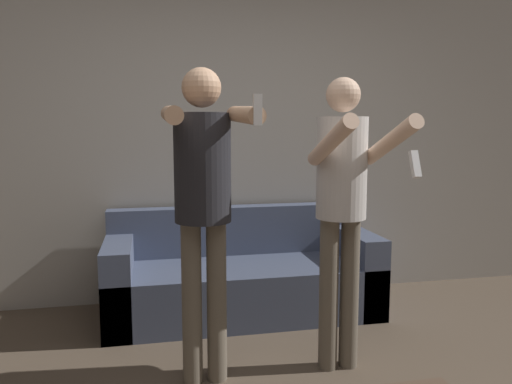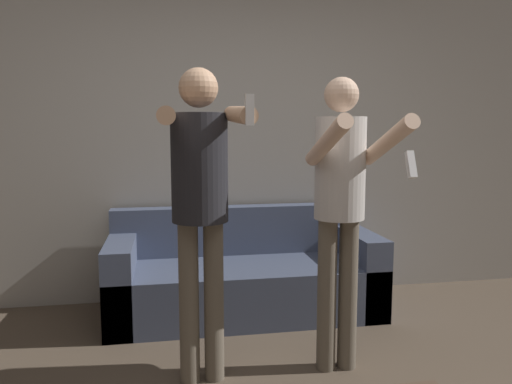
{
  "view_description": "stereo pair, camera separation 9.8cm",
  "coord_description": "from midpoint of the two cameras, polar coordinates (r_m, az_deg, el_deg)",
  "views": [
    {
      "loc": [
        -0.61,
        -1.85,
        1.4
      ],
      "look_at": [
        0.05,
        1.27,
        1.0
      ],
      "focal_mm": 35.0,
      "sensor_mm": 36.0,
      "label": 1
    },
    {
      "loc": [
        -0.52,
        -1.87,
        1.4
      ],
      "look_at": [
        0.05,
        1.27,
        1.0
      ],
      "focal_mm": 35.0,
      "sensor_mm": 36.0,
      "label": 2
    }
  ],
  "objects": [
    {
      "name": "person_standing_right",
      "position": [
        2.85,
        8.91,
        -0.2
      ],
      "size": [
        0.41,
        0.69,
        1.69
      ],
      "color": "#6B6051",
      "rests_on": "ground_plane"
    },
    {
      "name": "wall_back",
      "position": [
        4.13,
        -4.16,
        6.48
      ],
      "size": [
        6.4,
        0.06,
        2.7
      ],
      "color": "#B7B2A8",
      "rests_on": "ground_plane"
    },
    {
      "name": "couch",
      "position": [
        3.88,
        -2.36,
        -9.76
      ],
      "size": [
        2.01,
        0.81,
        0.78
      ],
      "color": "#4C5670",
      "rests_on": "ground_plane"
    },
    {
      "name": "person_standing_left",
      "position": [
        2.66,
        -7.08,
        0.29
      ],
      "size": [
        0.42,
        0.76,
        1.72
      ],
      "color": "#6B6051",
      "rests_on": "ground_plane"
    }
  ]
}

